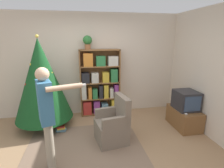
% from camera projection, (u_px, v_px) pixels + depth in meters
% --- Properties ---
extents(ground_plane, '(14.00, 14.00, 0.00)m').
position_uv_depth(ground_plane, '(97.00, 155.00, 3.06)').
color(ground_plane, '#9E7A56').
extents(wall_back, '(8.00, 0.10, 2.60)m').
position_uv_depth(wall_back, '(89.00, 65.00, 4.55)').
color(wall_back, beige).
rests_on(wall_back, ground_plane).
extents(area_rug, '(2.14, 2.02, 0.01)m').
position_uv_depth(area_rug, '(85.00, 153.00, 3.10)').
color(area_rug, '#7F6651').
rests_on(area_rug, ground_plane).
extents(bookshelf, '(1.02, 0.27, 1.71)m').
position_uv_depth(bookshelf, '(100.00, 85.00, 4.52)').
color(bookshelf, brown).
rests_on(bookshelf, ground_plane).
extents(tv_stand, '(0.49, 0.79, 0.44)m').
position_uv_depth(tv_stand, '(184.00, 118.00, 4.00)').
color(tv_stand, brown).
rests_on(tv_stand, ground_plane).
extents(television, '(0.45, 0.49, 0.42)m').
position_uv_depth(television, '(186.00, 100.00, 3.88)').
color(television, '#28282D').
rests_on(television, tv_stand).
extents(game_remote, '(0.04, 0.12, 0.02)m').
position_uv_depth(game_remote, '(185.00, 113.00, 3.69)').
color(game_remote, white).
rests_on(game_remote, tv_stand).
extents(christmas_tree, '(1.25, 1.25, 2.06)m').
position_uv_depth(christmas_tree, '(41.00, 80.00, 3.80)').
color(christmas_tree, '#4C3323').
rests_on(christmas_tree, ground_plane).
extents(armchair, '(0.66, 0.65, 0.92)m').
position_uv_depth(armchair, '(113.00, 126.00, 3.41)').
color(armchair, '#7A6B5B').
rests_on(armchair, ground_plane).
extents(standing_person, '(0.71, 0.45, 1.61)m').
position_uv_depth(standing_person, '(47.00, 113.00, 2.49)').
color(standing_person, '#9E937F').
rests_on(standing_person, ground_plane).
extents(potted_plant, '(0.22, 0.22, 0.33)m').
position_uv_depth(potted_plant, '(87.00, 41.00, 4.19)').
color(potted_plant, '#935B38').
rests_on(potted_plant, bookshelf).
extents(book_pile_near_tree, '(0.24, 0.19, 0.13)m').
position_uv_depth(book_pile_near_tree, '(61.00, 128.00, 3.82)').
color(book_pile_near_tree, '#5B899E').
rests_on(book_pile_near_tree, ground_plane).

